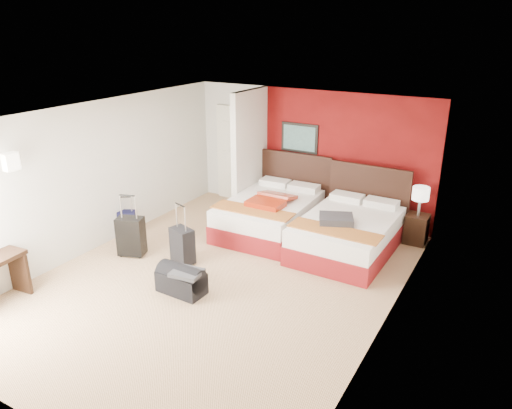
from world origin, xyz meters
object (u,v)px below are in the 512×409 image
Objects in this scene: nightstand at (416,229)px; suitcase_black at (131,238)px; red_suitcase_open at (272,200)px; suitcase_charcoal at (182,247)px; suitcase_navy at (128,224)px; bed_right at (347,235)px; bed_left at (269,216)px; table_lamp at (420,201)px; duffel_bag at (181,281)px.

nightstand is 0.81× the size of suitcase_black.
suitcase_charcoal is (-0.70, -1.73, -0.39)m from red_suitcase_open.
red_suitcase_open reaches higher than suitcase_charcoal.
bed_right is at bearing -8.14° from suitcase_navy.
bed_left is 2.64m from nightstand.
bed_left and bed_right have the same top height.
bed_left is at bearing 32.96° from suitcase_black.
table_lamp reaches higher than nightstand.
bed_right is 1.50m from red_suitcase_open.
suitcase_navy is (-4.67, -2.30, -0.04)m from nightstand.
bed_left is at bearing 135.30° from red_suitcase_open.
duffel_bag is at bearing -55.80° from suitcase_navy.
nightstand is (0.94, 0.97, -0.05)m from bed_right.
bed_left is at bearing 90.81° from duffel_bag.
suitcase_black reaches higher than bed_right.
nightstand is at bearing 17.13° from bed_left.
suitcase_black reaches higher than suitcase_navy.
bed_right is 2.96× the size of duffel_bag.
duffel_bag is (0.54, -0.73, -0.11)m from suitcase_charcoal.
table_lamp is 0.74× the size of duffel_bag.
suitcase_charcoal reaches higher than duffel_bag.
red_suitcase_open is 2.68m from suitcase_navy.
suitcase_charcoal is 1.62m from suitcase_navy.
suitcase_navy is at bearing -153.94° from nightstand.
duffel_bag is (2.12, -1.13, -0.04)m from suitcase_navy.
bed_right is 2.34× the size of red_suitcase_open.
suitcase_charcoal is (-2.16, -1.73, -0.02)m from bed_right.
table_lamp reaches higher than duffel_bag.
bed_left is 4.01× the size of table_lamp.
nightstand is at bearing -1.56° from suitcase_navy.
bed_left is 2.54m from suitcase_black.
table_lamp is 0.80× the size of suitcase_black.
suitcase_navy is 2.40m from duffel_bag.
suitcase_black is 0.93× the size of duffel_bag.
bed_right is at bearing -5.88° from bed_left.
bed_left reaches higher than duffel_bag.
suitcase_black is at bearing -69.83° from suitcase_navy.
nightstand is 1.02× the size of table_lamp.
suitcase_navy is at bearing -149.14° from red_suitcase_open.
red_suitcase_open reaches higher than bed_left.
table_lamp reaches higher than bed_right.
red_suitcase_open is at bearing 2.75° from suitcase_navy.
bed_right is 2.94m from duffel_bag.
red_suitcase_open is at bearing 88.44° from duffel_bag.
duffel_bag is at bearing -126.67° from table_lamp.
red_suitcase_open reaches higher than nightstand.
bed_right reaches higher than duffel_bag.
suitcase_black is 1.12× the size of suitcase_charcoal.
table_lamp is 4.97m from suitcase_black.
red_suitcase_open is at bearing -158.35° from nightstand.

